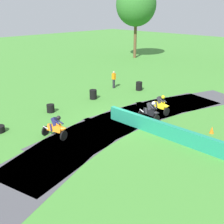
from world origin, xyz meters
TOP-DOWN VIEW (x-y plane):
  - ground_plane at (0.00, 0.00)m, footprint 120.00×120.00m
  - track_asphalt at (0.56, 0.01)m, footprint 6.65×23.52m
  - safety_barrier at (5.44, 0.05)m, footprint 12.38×0.42m
  - motorcycle_lead_yellow at (1.01, 3.24)m, footprint 1.70×0.82m
  - motorcycle_chase_black at (1.34, 1.62)m, footprint 1.70×0.88m
  - motorcycle_trailing_orange at (-0.98, -4.52)m, footprint 1.68×1.14m
  - tire_stack_near at (-4.02, 6.82)m, footprint 0.58×0.58m
  - tire_stack_mid_a at (-5.05, 2.01)m, footprint 0.61×0.61m
  - tire_stack_mid_b at (-4.88, -2.36)m, footprint 0.57×0.57m
  - track_marshal at (-6.25, 5.71)m, footprint 0.34×0.24m
  - traffic_cone at (5.37, 2.59)m, footprint 0.28×0.28m
  - tree_mid_rise at (-16.04, 20.22)m, footprint 5.81×5.81m

SIDE VIEW (x-z plane):
  - ground_plane at x=0.00m, z-range 0.00..0.00m
  - track_asphalt at x=0.56m, z-range 0.00..0.01m
  - traffic_cone at x=5.37m, z-range 0.00..0.44m
  - tire_stack_mid_b at x=-4.88m, z-range 0.00..0.60m
  - tire_stack_near at x=-4.02m, z-range 0.00..0.80m
  - tire_stack_mid_a at x=-5.05m, z-range 0.00..0.80m
  - safety_barrier at x=5.44m, z-range 0.00..0.90m
  - motorcycle_trailing_orange at x=-0.98m, z-range -0.08..1.34m
  - motorcycle_chase_black at x=1.34m, z-range -0.08..1.35m
  - motorcycle_lead_yellow at x=1.01m, z-range -0.07..1.36m
  - track_marshal at x=-6.25m, z-range 0.00..1.63m
  - tree_mid_rise at x=-16.04m, z-range 2.26..12.94m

